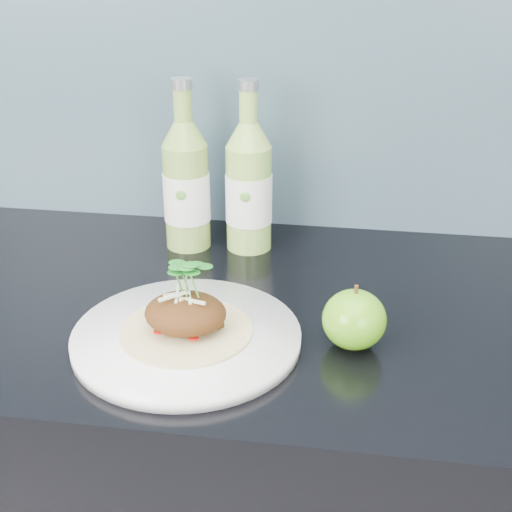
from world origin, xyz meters
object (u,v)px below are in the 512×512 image
object	(u,v)px
green_apple	(354,319)
cider_bottle_right	(249,187)
dinner_plate	(187,337)
cider_bottle_left	(186,186)

from	to	relation	value
green_apple	cider_bottle_right	distance (m)	0.33
dinner_plate	cider_bottle_right	size ratio (longest dim) A/B	1.11
green_apple	cider_bottle_right	world-z (taller)	cider_bottle_right
dinner_plate	cider_bottle_right	bearing A→B (deg)	83.98
dinner_plate	green_apple	distance (m)	0.21
dinner_plate	cider_bottle_left	size ratio (longest dim) A/B	1.11
green_apple	cider_bottle_left	size ratio (longest dim) A/B	0.31
dinner_plate	green_apple	size ratio (longest dim) A/B	3.53
cider_bottle_left	green_apple	bearing A→B (deg)	-62.85
cider_bottle_right	green_apple	bearing A→B (deg)	-38.13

